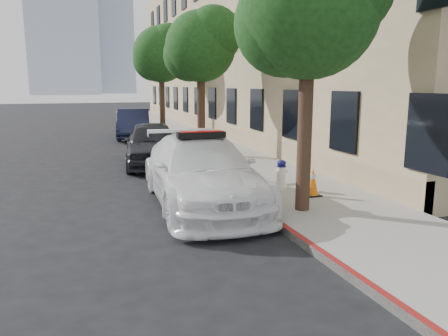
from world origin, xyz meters
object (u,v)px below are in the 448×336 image
(police_car, at_px, (202,172))
(parked_car_mid, at_px, (152,143))
(parked_car_far, at_px, (134,124))
(fire_hydrant, at_px, (281,175))
(traffic_cone, at_px, (313,182))

(police_car, relative_size, parked_car_mid, 1.25)
(parked_car_far, bearing_deg, fire_hydrant, -73.36)
(fire_hydrant, bearing_deg, traffic_cone, -74.38)
(fire_hydrant, bearing_deg, police_car, 179.44)
(traffic_cone, bearing_deg, fire_hydrant, 114.52)
(parked_car_far, xyz_separation_m, fire_hydrant, (2.08, -13.25, -0.24))
(traffic_cone, bearing_deg, parked_car_far, 99.98)
(fire_hydrant, bearing_deg, parked_car_mid, 106.35)
(police_car, xyz_separation_m, fire_hydrant, (2.18, 0.32, -0.28))
(police_car, height_order, traffic_cone, police_car)
(police_car, xyz_separation_m, parked_car_far, (0.10, 13.57, -0.04))
(police_car, bearing_deg, fire_hydrant, 10.84)
(police_car, distance_m, fire_hydrant, 2.22)
(parked_car_far, distance_m, fire_hydrant, 13.41)
(parked_car_far, bearing_deg, police_car, -82.72)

